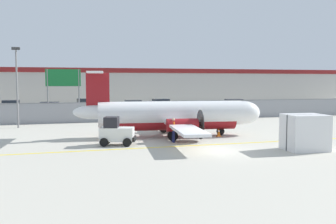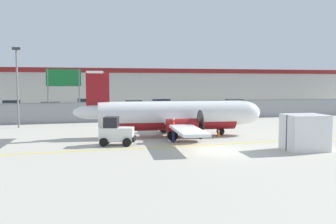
{
  "view_description": "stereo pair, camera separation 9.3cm",
  "coord_description": "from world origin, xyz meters",
  "px_view_note": "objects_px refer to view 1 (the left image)",
  "views": [
    {
      "loc": [
        -9.09,
        -20.96,
        4.23
      ],
      "look_at": [
        -1.08,
        7.35,
        1.8
      ],
      "focal_mm": 40.0,
      "sensor_mm": 36.0,
      "label": 1
    },
    {
      "loc": [
        -9.0,
        -20.98,
        4.23
      ],
      "look_at": [
        -1.08,
        7.35,
        1.8
      ],
      "focal_mm": 40.0,
      "sensor_mm": 36.0,
      "label": 2
    }
  ],
  "objects_px": {
    "parked_car_0": "(12,106)",
    "parked_car_5": "(212,107)",
    "traffic_cone_near_right": "(103,136)",
    "parked_car_6": "(235,105)",
    "ground_crew_worker": "(173,129)",
    "traffic_cone_near_left": "(219,132)",
    "cargo_container": "(305,132)",
    "parked_car_1": "(49,108)",
    "parked_car_2": "(86,104)",
    "highway_sign": "(63,82)",
    "parked_car_4": "(160,105)",
    "apron_light_pole": "(17,80)",
    "parked_car_3": "(134,106)",
    "commuter_airplane": "(175,116)",
    "baggage_tug": "(116,132)"
  },
  "relations": [
    {
      "from": "parked_car_1",
      "to": "apron_light_pole",
      "type": "xyz_separation_m",
      "value": [
        -2.3,
        -11.9,
        3.41
      ]
    },
    {
      "from": "parked_car_0",
      "to": "parked_car_1",
      "type": "xyz_separation_m",
      "value": [
        4.93,
        -5.73,
        0.0
      ]
    },
    {
      "from": "apron_light_pole",
      "to": "highway_sign",
      "type": "height_order",
      "value": "apron_light_pole"
    },
    {
      "from": "parked_car_2",
      "to": "parked_car_1",
      "type": "bearing_deg",
      "value": -129.8
    },
    {
      "from": "parked_car_4",
      "to": "cargo_container",
      "type": "bearing_deg",
      "value": 86.92
    },
    {
      "from": "parked_car_5",
      "to": "traffic_cone_near_right",
      "type": "bearing_deg",
      "value": 52.69
    },
    {
      "from": "commuter_airplane",
      "to": "parked_car_6",
      "type": "bearing_deg",
      "value": 60.57
    },
    {
      "from": "parked_car_3",
      "to": "parked_car_1",
      "type": "bearing_deg",
      "value": -167.85
    },
    {
      "from": "ground_crew_worker",
      "to": "parked_car_6",
      "type": "height_order",
      "value": "same"
    },
    {
      "from": "traffic_cone_near_right",
      "to": "parked_car_4",
      "type": "relative_size",
      "value": 0.15
    },
    {
      "from": "parked_car_6",
      "to": "highway_sign",
      "type": "xyz_separation_m",
      "value": [
        -23.41,
        -7.33,
        3.24
      ]
    },
    {
      "from": "cargo_container",
      "to": "apron_light_pole",
      "type": "relative_size",
      "value": 0.35
    },
    {
      "from": "parked_car_2",
      "to": "highway_sign",
      "type": "xyz_separation_m",
      "value": [
        -3.19,
        -14.77,
        3.24
      ]
    },
    {
      "from": "parked_car_1",
      "to": "commuter_airplane",
      "type": "bearing_deg",
      "value": 119.1
    },
    {
      "from": "parked_car_5",
      "to": "parked_car_6",
      "type": "relative_size",
      "value": 1.03
    },
    {
      "from": "commuter_airplane",
      "to": "highway_sign",
      "type": "bearing_deg",
      "value": 126.88
    },
    {
      "from": "parked_car_4",
      "to": "commuter_airplane",
      "type": "bearing_deg",
      "value": 73.46
    },
    {
      "from": "traffic_cone_near_left",
      "to": "apron_light_pole",
      "type": "distance_m",
      "value": 18.78
    },
    {
      "from": "cargo_container",
      "to": "parked_car_5",
      "type": "distance_m",
      "value": 25.33
    },
    {
      "from": "parked_car_4",
      "to": "parked_car_6",
      "type": "distance_m",
      "value": 10.6
    },
    {
      "from": "ground_crew_worker",
      "to": "traffic_cone_near_right",
      "type": "xyz_separation_m",
      "value": [
        -4.63,
        2.08,
        -0.64
      ]
    },
    {
      "from": "parked_car_4",
      "to": "highway_sign",
      "type": "xyz_separation_m",
      "value": [
        -13.32,
        -10.58,
        3.24
      ]
    },
    {
      "from": "traffic_cone_near_right",
      "to": "highway_sign",
      "type": "height_order",
      "value": "highway_sign"
    },
    {
      "from": "parked_car_1",
      "to": "parked_car_4",
      "type": "distance_m",
      "value": 15.48
    },
    {
      "from": "parked_car_2",
      "to": "highway_sign",
      "type": "distance_m",
      "value": 15.46
    },
    {
      "from": "ground_crew_worker",
      "to": "traffic_cone_near_left",
      "type": "relative_size",
      "value": 2.66
    },
    {
      "from": "parked_car_0",
      "to": "apron_light_pole",
      "type": "xyz_separation_m",
      "value": [
        2.63,
        -17.63,
        3.41
      ]
    },
    {
      "from": "commuter_airplane",
      "to": "parked_car_1",
      "type": "xyz_separation_m",
      "value": [
        -9.89,
        20.9,
        -0.71
      ]
    },
    {
      "from": "parked_car_5",
      "to": "commuter_airplane",
      "type": "bearing_deg",
      "value": 63.41
    },
    {
      "from": "parked_car_5",
      "to": "parked_car_2",
      "type": "bearing_deg",
      "value": -32.43
    },
    {
      "from": "baggage_tug",
      "to": "parked_car_2",
      "type": "distance_m",
      "value": 31.33
    },
    {
      "from": "parked_car_0",
      "to": "baggage_tug",
      "type": "bearing_deg",
      "value": -76.57
    },
    {
      "from": "parked_car_3",
      "to": "parked_car_5",
      "type": "height_order",
      "value": "same"
    },
    {
      "from": "baggage_tug",
      "to": "parked_car_2",
      "type": "bearing_deg",
      "value": 107.81
    },
    {
      "from": "apron_light_pole",
      "to": "cargo_container",
      "type": "bearing_deg",
      "value": -42.51
    },
    {
      "from": "baggage_tug",
      "to": "parked_car_2",
      "type": "height_order",
      "value": "baggage_tug"
    },
    {
      "from": "cargo_container",
      "to": "parked_car_5",
      "type": "xyz_separation_m",
      "value": [
        4.28,
        24.96,
        -0.21
      ]
    },
    {
      "from": "traffic_cone_near_left",
      "to": "highway_sign",
      "type": "xyz_separation_m",
      "value": [
        -11.37,
        14.77,
        3.83
      ]
    },
    {
      "from": "cargo_container",
      "to": "parked_car_1",
      "type": "relative_size",
      "value": 0.6
    },
    {
      "from": "parked_car_2",
      "to": "parked_car_6",
      "type": "height_order",
      "value": "same"
    },
    {
      "from": "traffic_cone_near_right",
      "to": "parked_car_6",
      "type": "relative_size",
      "value": 0.15
    },
    {
      "from": "parked_car_0",
      "to": "parked_car_3",
      "type": "relative_size",
      "value": 0.99
    },
    {
      "from": "parked_car_2",
      "to": "highway_sign",
      "type": "bearing_deg",
      "value": -109.25
    },
    {
      "from": "apron_light_pole",
      "to": "parked_car_3",
      "type": "bearing_deg",
      "value": 44.77
    },
    {
      "from": "parked_car_3",
      "to": "parked_car_5",
      "type": "bearing_deg",
      "value": -20.42
    },
    {
      "from": "parked_car_0",
      "to": "parked_car_5",
      "type": "xyz_separation_m",
      "value": [
        25.11,
        -9.34,
        0.0
      ]
    },
    {
      "from": "commuter_airplane",
      "to": "ground_crew_worker",
      "type": "bearing_deg",
      "value": -102.45
    },
    {
      "from": "parked_car_1",
      "to": "parked_car_6",
      "type": "xyz_separation_m",
      "value": [
        25.16,
        0.25,
        0.0
      ]
    },
    {
      "from": "traffic_cone_near_left",
      "to": "parked_car_0",
      "type": "distance_m",
      "value": 32.96
    },
    {
      "from": "baggage_tug",
      "to": "ground_crew_worker",
      "type": "xyz_separation_m",
      "value": [
        3.96,
        0.02,
        0.1
      ]
    }
  ]
}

